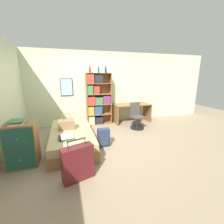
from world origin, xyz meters
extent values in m
plane|color=gray|center=(0.00, 0.00, 0.00)|extent=(14.00, 14.00, 0.00)
cube|color=beige|center=(0.00, 1.74, 1.30)|extent=(10.00, 0.06, 2.60)
cube|color=black|center=(-0.71, 1.70, 1.36)|extent=(0.41, 0.02, 0.59)
cube|color=#99C1D6|center=(-0.71, 1.69, 1.36)|extent=(0.37, 0.01, 0.55)
cube|color=beige|center=(-2.09, 0.00, 1.30)|extent=(0.06, 10.00, 2.60)
cube|color=olive|center=(-0.68, 0.00, 0.13)|extent=(1.02, 2.10, 0.26)
cube|color=tan|center=(-0.68, 0.00, 0.34)|extent=(0.99, 2.07, 0.16)
cube|color=olive|center=(-0.68, 1.03, 0.21)|extent=(1.02, 0.04, 0.42)
cube|color=#93704C|center=(-0.79, 0.08, 0.54)|extent=(0.39, 0.26, 0.24)
torus|color=#93704C|center=(-0.79, 0.08, 0.73)|extent=(0.23, 0.02, 0.23)
cube|color=gold|center=(-0.80, -0.52, 0.43)|extent=(0.26, 0.31, 0.01)
cube|color=#427A4C|center=(-0.80, -0.53, 0.44)|extent=(0.34, 0.37, 0.01)
cube|color=#232328|center=(-0.82, -0.52, 0.45)|extent=(0.31, 0.31, 0.02)
cube|color=silver|center=(-0.80, -0.53, 0.47)|extent=(0.30, 0.34, 0.02)
cube|color=#5B191E|center=(-0.64, -1.40, 0.31)|extent=(0.56, 0.33, 0.62)
cylinder|color=#2D2D33|center=(-0.78, -1.44, 0.68)|extent=(0.01, 0.01, 0.12)
cylinder|color=#2D2D33|center=(-0.50, -1.36, 0.68)|extent=(0.01, 0.01, 0.12)
cube|color=#2D2D33|center=(-0.64, -1.40, 0.74)|extent=(0.31, 0.11, 0.02)
cube|color=olive|center=(-1.64, -0.62, 0.44)|extent=(0.55, 0.44, 0.87)
cube|color=#1E4C42|center=(-1.64, -0.85, 0.23)|extent=(0.51, 0.01, 0.40)
sphere|color=#B2A893|center=(-1.64, -0.86, 0.23)|extent=(0.02, 0.02, 0.02)
cube|color=#1E4C42|center=(-1.64, -0.85, 0.65)|extent=(0.51, 0.01, 0.40)
sphere|color=#B2A893|center=(-1.64, -0.86, 0.65)|extent=(0.02, 0.02, 0.02)
cube|color=silver|center=(-1.68, -0.62, 0.88)|extent=(0.27, 0.37, 0.02)
cube|color=#B2382D|center=(-1.69, -0.61, 0.90)|extent=(0.23, 0.33, 0.01)
cube|color=#427A4C|center=(-1.69, -0.60, 0.92)|extent=(0.25, 0.34, 0.02)
cube|color=#427A4C|center=(-1.68, -0.62, 0.93)|extent=(0.32, 0.32, 0.01)
cube|color=olive|center=(-0.06, 1.53, 0.93)|extent=(0.02, 0.33, 1.85)
cube|color=olive|center=(0.81, 1.53, 0.93)|extent=(0.02, 0.33, 1.85)
cube|color=olive|center=(0.38, 1.69, 0.93)|extent=(0.89, 0.01, 1.85)
cube|color=olive|center=(0.38, 1.53, 0.01)|extent=(0.85, 0.33, 0.02)
cube|color=olive|center=(0.38, 1.53, 0.37)|extent=(0.85, 0.33, 0.02)
cube|color=olive|center=(0.38, 1.53, 0.74)|extent=(0.85, 0.33, 0.02)
cube|color=olive|center=(0.38, 1.53, 1.11)|extent=(0.85, 0.33, 0.02)
cube|color=olive|center=(0.38, 1.53, 1.48)|extent=(0.85, 0.33, 0.02)
cube|color=olive|center=(0.38, 1.53, 1.84)|extent=(0.85, 0.33, 0.02)
cube|color=beige|center=(0.07, 1.51, 0.17)|extent=(0.22, 0.25, 0.30)
cube|color=#232328|center=(0.35, 1.51, 0.14)|extent=(0.28, 0.25, 0.25)
cube|color=gold|center=(0.07, 1.51, 0.53)|extent=(0.21, 0.25, 0.30)
cube|color=#334C84|center=(0.33, 1.51, 0.53)|extent=(0.27, 0.25, 0.30)
cube|color=#B2382D|center=(0.09, 1.51, 0.89)|extent=(0.27, 0.25, 0.28)
cube|color=#427A4C|center=(0.37, 1.51, 0.88)|extent=(0.27, 0.25, 0.25)
cube|color=#7A336B|center=(0.65, 1.51, 0.90)|extent=(0.26, 0.25, 0.29)
cube|color=#427A4C|center=(0.06, 1.51, 1.27)|extent=(0.20, 0.25, 0.30)
cube|color=#B2382D|center=(0.29, 1.51, 1.26)|extent=(0.19, 0.25, 0.28)
cube|color=#B2382D|center=(0.08, 1.51, 1.65)|extent=(0.25, 0.25, 0.31)
cube|color=#232328|center=(0.37, 1.51, 1.63)|extent=(0.28, 0.25, 0.29)
cylinder|color=brown|center=(0.09, 1.55, 1.94)|extent=(0.07, 0.07, 0.18)
cylinder|color=brown|center=(0.09, 1.55, 2.06)|extent=(0.03, 0.03, 0.06)
cylinder|color=#232328|center=(0.09, 1.55, 2.09)|extent=(0.03, 0.03, 0.02)
cylinder|color=navy|center=(0.38, 1.49, 1.93)|extent=(0.06, 0.06, 0.16)
cylinder|color=navy|center=(0.38, 1.49, 2.04)|extent=(0.02, 0.02, 0.05)
cylinder|color=#232328|center=(0.38, 1.49, 2.08)|extent=(0.03, 0.03, 0.02)
cylinder|color=navy|center=(0.64, 1.55, 1.94)|extent=(0.07, 0.07, 0.18)
cylinder|color=navy|center=(0.64, 1.55, 2.06)|extent=(0.03, 0.03, 0.06)
cylinder|color=#232328|center=(0.64, 1.55, 2.09)|extent=(0.03, 0.03, 0.02)
cube|color=olive|center=(1.61, 1.36, 0.70)|extent=(1.36, 0.67, 0.02)
cube|color=olive|center=(0.95, 1.36, 0.34)|extent=(0.03, 0.63, 0.69)
cube|color=olive|center=(2.28, 1.36, 0.34)|extent=(0.03, 0.63, 0.69)
cylinder|color=#ADA89E|center=(1.95, 1.36, 0.72)|extent=(0.11, 0.11, 0.02)
cylinder|color=#ADA89E|center=(1.95, 1.36, 0.86)|extent=(0.02, 0.02, 0.25)
cone|color=#ADA89E|center=(1.98, 1.36, 1.01)|extent=(0.14, 0.10, 0.14)
cylinder|color=black|center=(1.50, 0.63, 0.03)|extent=(0.46, 0.46, 0.06)
cylinder|color=#333338|center=(1.50, 0.63, 0.20)|extent=(0.05, 0.05, 0.40)
cube|color=#47423D|center=(1.50, 0.63, 0.42)|extent=(0.45, 0.45, 0.03)
cube|color=#47423D|center=(1.48, 0.82, 0.65)|extent=(0.38, 0.07, 0.44)
cube|color=#2D3856|center=(0.09, -0.29, 0.23)|extent=(0.30, 0.17, 0.46)
cube|color=#2D3856|center=(0.09, -0.39, 0.16)|extent=(0.21, 0.03, 0.21)
camera|label=1|loc=(-0.75, -3.74, 1.76)|focal=24.00mm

